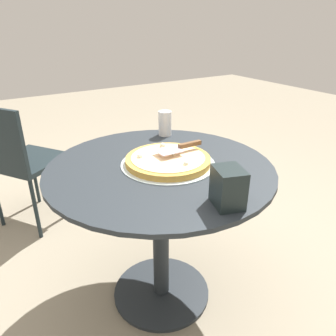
% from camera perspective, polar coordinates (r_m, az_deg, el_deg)
% --- Properties ---
extents(ground_plane, '(10.00, 10.00, 0.00)m').
position_cam_1_polar(ground_plane, '(1.73, -1.17, -21.12)').
color(ground_plane, gray).
extents(patio_table, '(0.93, 0.93, 0.70)m').
position_cam_1_polar(patio_table, '(1.41, -1.35, -6.19)').
color(patio_table, '#23292F').
rests_on(patio_table, ground).
extents(pizza_on_tray, '(0.39, 0.39, 0.05)m').
position_cam_1_polar(pizza_on_tray, '(1.33, -0.01, 1.35)').
color(pizza_on_tray, silver).
rests_on(pizza_on_tray, patio_table).
extents(pizza_server, '(0.21, 0.08, 0.02)m').
position_cam_1_polar(pizza_server, '(1.36, 2.15, 3.70)').
color(pizza_server, silver).
rests_on(pizza_server, pizza_on_tray).
extents(drinking_cup, '(0.07, 0.07, 0.12)m').
position_cam_1_polar(drinking_cup, '(1.66, -0.54, 7.93)').
color(drinking_cup, silver).
rests_on(drinking_cup, patio_table).
extents(napkin_dispenser, '(0.12, 0.13, 0.13)m').
position_cam_1_polar(napkin_dispenser, '(1.03, 10.61, -3.38)').
color(napkin_dispenser, black).
rests_on(napkin_dispenser, patio_table).
extents(patio_chair_far, '(0.54, 0.54, 0.82)m').
position_cam_1_polar(patio_chair_far, '(2.16, -24.96, 1.80)').
color(patio_chair_far, '#1A2529').
rests_on(patio_chair_far, ground).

